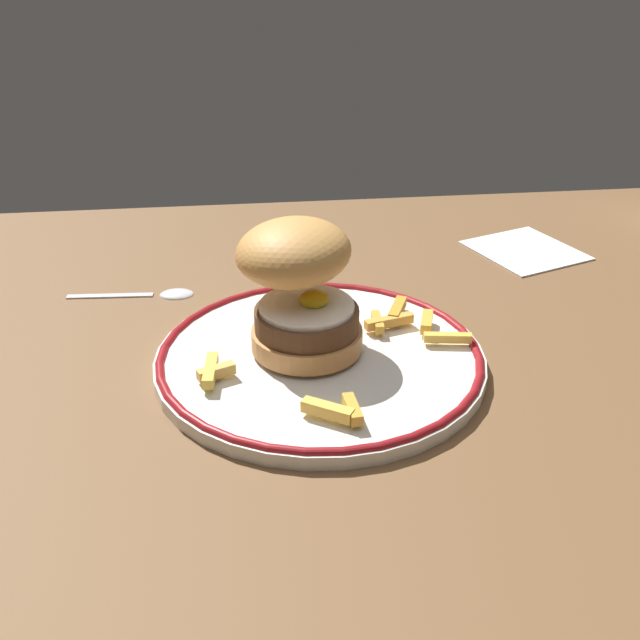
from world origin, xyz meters
The scene contains 6 objects.
ground_plane centered at (0.00, 0.00, -2.00)cm, with size 145.67×85.33×4.00cm, color brown.
dinner_plate centered at (2.81, -1.70, 0.84)cm, with size 29.08×29.08×1.60cm.
burger centered at (1.22, 0.13, 7.33)cm, with size 12.69×13.12×11.33cm.
fries_pile centered at (5.39, -2.75, 2.06)cm, with size 24.41×19.61×1.00cm.
spoon centered at (-12.03, 14.44, 0.36)cm, with size 13.38×2.83×0.90cm.
napkin centered at (30.43, 21.39, 0.20)cm, with size 11.09×11.68×0.40cm, color white.
Camera 1 is at (-3.99, -57.83, 34.70)cm, focal length 41.83 mm.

